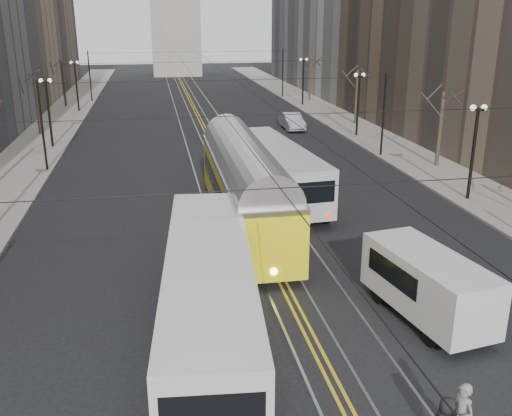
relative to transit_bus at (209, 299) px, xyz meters
name	(u,v)px	position (x,y,z in m)	size (l,w,h in m)	color
sidewalk_left	(50,132)	(-11.50, 40.25, -1.60)	(5.00, 140.00, 0.15)	gray
sidewalk_right	(345,123)	(18.50, 40.25, -1.60)	(5.00, 140.00, 0.15)	gray
streetcar_rails	(204,128)	(3.50, 40.25, -1.67)	(4.80, 130.00, 0.02)	gray
centre_lines	(204,128)	(3.50, 40.25, -1.67)	(0.42, 130.00, 0.01)	gold
lamp_posts	(224,130)	(3.50, 24.00, 1.13)	(27.60, 57.20, 5.60)	black
street_trees	(214,116)	(3.50, 30.50, 1.13)	(31.68, 53.28, 5.60)	#382D23
trolley_wires	(214,105)	(3.50, 30.08, 2.10)	(25.96, 120.00, 6.60)	black
transit_bus	(209,299)	(0.00, 0.00, 0.00)	(2.79, 13.39, 3.35)	silver
streetcar	(244,193)	(3.00, 11.28, 0.18)	(2.93, 15.77, 3.72)	yellow
rear_bus	(277,172)	(5.76, 15.89, -0.03)	(2.75, 12.64, 3.30)	beige
cargo_van	(427,288)	(8.05, 0.25, -0.41)	(2.20, 5.73, 2.54)	silver
sedan_grey	(298,179)	(7.50, 17.25, -0.91)	(1.80, 4.48, 1.53)	#43474B
sedan_silver	(292,121)	(12.10, 37.99, -0.86)	(1.73, 4.96, 1.63)	#ADAEB5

